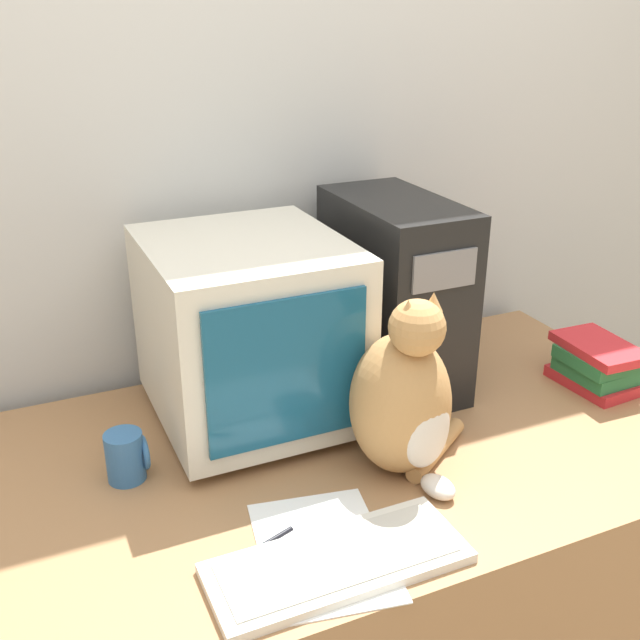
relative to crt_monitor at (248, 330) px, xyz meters
name	(u,v)px	position (x,y,z in m)	size (l,w,h in m)	color
wall_back	(223,160)	(0.06, 0.31, 0.30)	(7.00, 0.05, 2.50)	silver
desk	(311,594)	(0.06, -0.18, -0.58)	(1.73, 0.87, 0.75)	#9E7047
crt_monitor	(248,330)	(0.00, 0.00, 0.00)	(0.39, 0.45, 0.40)	beige
computer_tower	(394,294)	(0.36, 0.03, 0.01)	(0.21, 0.40, 0.44)	black
keyboard	(338,562)	(-0.03, -0.51, -0.20)	(0.43, 0.17, 0.02)	silver
cat	(404,400)	(0.20, -0.31, -0.06)	(0.30, 0.27, 0.37)	#B7844C
book_stack	(597,364)	(0.79, -0.20, -0.15)	(0.16, 0.21, 0.11)	red
pen	(262,546)	(-0.13, -0.41, -0.20)	(0.13, 0.05, 0.01)	black
paper_sheet	(323,550)	(-0.04, -0.46, -0.21)	(0.26, 0.33, 0.00)	white
mug	(127,456)	(-0.29, -0.12, -0.16)	(0.08, 0.07, 0.10)	#33669E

